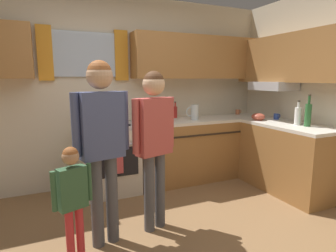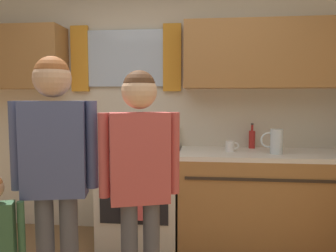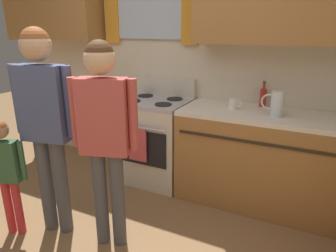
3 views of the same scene
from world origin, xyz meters
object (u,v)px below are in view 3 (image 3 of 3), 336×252
at_px(mug_ceramic_white, 234,104).
at_px(adult_holding_child, 44,111).
at_px(bottle_sauce_red, 263,97).
at_px(water_pitcher, 276,104).
at_px(small_child, 6,165).
at_px(adult_in_plaid, 104,125).
at_px(stove_oven, 155,139).

distance_m(mug_ceramic_white, adult_holding_child, 1.64).
bearing_deg(mug_ceramic_white, adult_holding_child, -133.79).
distance_m(bottle_sauce_red, water_pitcher, 0.34).
bearing_deg(water_pitcher, small_child, -144.43).
relative_size(bottle_sauce_red, small_child, 0.25).
distance_m(mug_ceramic_white, small_child, 2.00).
distance_m(adult_holding_child, adult_in_plaid, 0.51).
bearing_deg(bottle_sauce_red, small_child, -135.92).
bearing_deg(water_pitcher, bottle_sauce_red, 117.94).
distance_m(water_pitcher, adult_in_plaid, 1.45).
bearing_deg(adult_holding_child, mug_ceramic_white, 46.21).
xyz_separation_m(stove_oven, adult_holding_child, (-0.29, -1.18, 0.56)).
bearing_deg(bottle_sauce_red, mug_ceramic_white, -136.53).
bearing_deg(bottle_sauce_red, adult_in_plaid, -122.68).
bearing_deg(adult_holding_child, water_pitcher, 35.81).
relative_size(mug_ceramic_white, adult_holding_child, 0.08).
distance_m(bottle_sauce_red, small_child, 2.32).
relative_size(adult_holding_child, adult_in_plaid, 1.05).
relative_size(stove_oven, mug_ceramic_white, 8.76).
distance_m(stove_oven, adult_holding_child, 1.34).
height_order(adult_holding_child, small_child, adult_holding_child).
xyz_separation_m(bottle_sauce_red, mug_ceramic_white, (-0.23, -0.22, -0.05)).
bearing_deg(water_pitcher, stove_oven, 176.37).
relative_size(water_pitcher, adult_in_plaid, 0.14).
xyz_separation_m(stove_oven, bottle_sauce_red, (1.07, 0.22, 0.53)).
height_order(mug_ceramic_white, adult_in_plaid, adult_in_plaid).
xyz_separation_m(mug_ceramic_white, water_pitcher, (0.39, -0.09, 0.06)).
bearing_deg(bottle_sauce_red, adult_holding_child, -134.23).
bearing_deg(stove_oven, bottle_sauce_red, 11.78).
xyz_separation_m(water_pitcher, adult_holding_child, (-1.52, -1.10, 0.02)).
relative_size(stove_oven, small_child, 1.13).
height_order(adult_in_plaid, small_child, adult_in_plaid).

